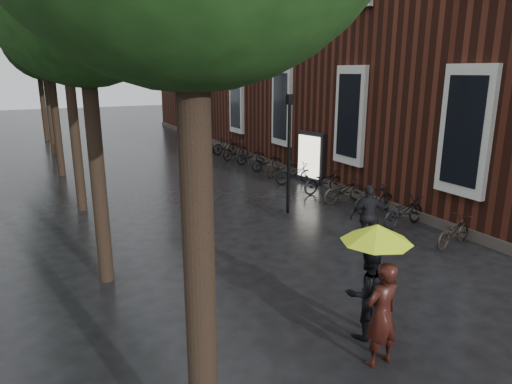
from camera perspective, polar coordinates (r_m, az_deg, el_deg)
brick_building at (r=27.57m, az=8.51°, el=17.66°), size 10.20×33.20×12.00m
street_trees at (r=19.07m, az=-24.10°, el=18.91°), size 4.33×34.03×8.91m
person_burgundy at (r=7.73m, az=15.44°, el=-14.54°), size 0.67×0.46×1.77m
person_black at (r=8.41m, az=13.72°, el=-12.19°), size 0.93×0.78×1.69m
lime_umbrella at (r=7.63m, az=14.87°, el=-4.99°), size 1.18×1.18×1.73m
pedestrian_walking at (r=12.58m, az=13.86°, el=-2.93°), size 1.08×0.71×1.70m
parked_bicycles at (r=18.99m, az=5.70°, el=2.23°), size 2.00×16.34×1.03m
ad_lightbox at (r=19.38m, az=6.99°, el=4.31°), size 0.32×1.42×2.14m
lamp_post at (r=14.84m, az=4.15°, el=6.18°), size 0.20×0.20×3.90m
cycle_sign at (r=21.85m, az=-19.96°, el=6.86°), size 0.15×0.52×2.84m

